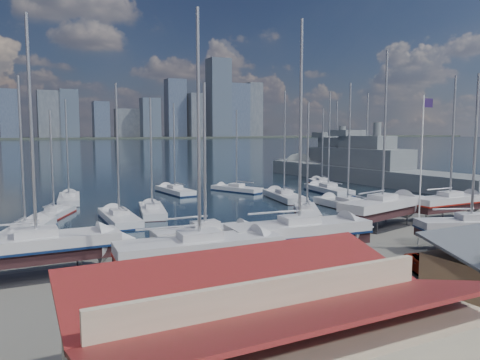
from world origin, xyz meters
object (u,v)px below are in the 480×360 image
sailboat_cradle_0 (37,247)px  car_a (318,298)px  naval_ship_west (336,167)px  naval_ship_east (366,173)px  flagpole (422,159)px

sailboat_cradle_0 → car_a: size_ratio=3.82×
sailboat_cradle_0 → naval_ship_west: bearing=38.4°
sailboat_cradle_0 → naval_ship_west: (65.45, 50.60, -0.47)m
car_a → sailboat_cradle_0: bearing=125.2°
sailboat_cradle_0 → naval_ship_west: sailboat_cradle_0 is taller
sailboat_cradle_0 → naval_ship_east: size_ratio=0.33×
sailboat_cradle_0 → car_a: bearing=-44.6°
sailboat_cradle_0 → naval_ship_east: (60.68, 35.58, -0.46)m
naval_ship_east → sailboat_cradle_0: bearing=118.5°
naval_ship_east → flagpole: 51.04m
sailboat_cradle_0 → naval_ship_east: bearing=31.1°
flagpole → naval_ship_west: bearing=57.5°
sailboat_cradle_0 → car_a: 18.67m
sailboat_cradle_0 → car_a: sailboat_cradle_0 is taller
naval_ship_east → car_a: (-47.59, -48.81, -0.90)m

